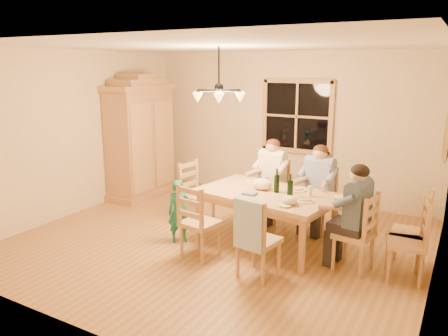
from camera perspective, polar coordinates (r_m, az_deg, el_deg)
The scene contains 33 objects.
floor at distance 6.35m, azimuth -0.62°, elevation -9.49°, with size 5.50×5.50×0.00m, color #986437.
ceiling at distance 5.85m, azimuth -0.69°, elevation 15.66°, with size 5.50×5.00×0.02m, color white.
wall_back at distance 8.18m, azimuth 8.21°, elevation 5.41°, with size 5.50×0.02×2.70m, color #CAB38F.
wall_left at distance 7.69m, azimuth -18.71°, elevation 4.33°, with size 0.02×5.00×2.70m, color #CAB38F.
wall_right at distance 5.18m, azimuth 26.67°, elevation -0.53°, with size 0.02×5.00×2.70m, color #CAB38F.
window at distance 8.06m, azimuth 9.50°, elevation 6.68°, with size 1.30×0.06×1.30m.
painting at distance 6.32m, azimuth 27.23°, elevation 4.01°, with size 0.06×0.78×0.64m.
chandelier at distance 5.86m, azimuth -0.67°, elevation 9.57°, with size 0.77×0.68×0.71m.
armoire at distance 8.38m, azimuth -10.84°, elevation 3.46°, with size 0.66×1.40×2.30m.
dining_table at distance 6.06m, azimuth 5.54°, elevation -4.03°, with size 1.98×1.39×0.76m.
chair_far_left at distance 7.10m, azimuth 6.17°, elevation -4.44°, with size 0.50×0.48×0.99m.
chair_far_right at distance 6.73m, azimuth 12.07°, elevation -5.69°, with size 0.50×0.48×0.99m.
chair_near_left at distance 5.79m, azimuth -3.12°, elevation -8.59°, with size 0.50×0.48×0.99m.
chair_near_right at distance 5.28m, azimuth 4.51°, elevation -10.89°, with size 0.50×0.48×0.99m.
chair_end_left at distance 6.91m, azimuth -3.46°, elevation -4.91°, with size 0.48×0.50×0.99m.
chair_end_right at distance 5.65m, azimuth 16.53°, elevation -9.75°, with size 0.48×0.50×0.99m.
adult_woman at distance 6.95m, azimuth 6.28°, elevation -0.22°, with size 0.44×0.47×0.87m.
adult_plaid_man at distance 6.57m, azimuth 12.29°, elevation -1.25°, with size 0.44×0.47×0.87m.
adult_slate_man at distance 5.46m, azimuth 16.90°, elevation -4.55°, with size 0.47×0.44×0.87m.
towel at distance 4.98m, azimuth 3.37°, elevation -7.45°, with size 0.38×0.10×0.58m, color #98B2CE.
wine_bottle_a at distance 5.99m, azimuth 6.90°, elevation -1.64°, with size 0.08×0.08×0.33m, color black.
wine_bottle_b at distance 5.73m, azimuth 8.64°, elevation -2.40°, with size 0.08×0.08×0.33m, color black.
plate_woman at distance 6.50m, azimuth 4.09°, elevation -1.79°, with size 0.26×0.26×0.02m, color white.
plate_plaid at distance 6.16m, azimuth 9.53°, elevation -2.82°, with size 0.26×0.26×0.02m, color white.
plate_slate at distance 5.70m, azimuth 10.49°, elevation -4.20°, with size 0.26×0.26×0.02m, color white.
wine_glass_a at distance 6.31m, azimuth 5.48°, elevation -1.71°, with size 0.06×0.06×0.14m, color silver.
wine_glass_b at distance 5.89m, azimuth 11.17°, elevation -3.02°, with size 0.06×0.06×0.14m, color silver.
cap at distance 5.53m, azimuth 8.53°, elevation -4.17°, with size 0.20×0.20×0.11m, color #CDC089.
napkin at distance 5.89m, azimuth 3.39°, elevation -3.35°, with size 0.18×0.14×0.03m, color #536698.
cloth_bundle at distance 6.12m, azimuth 5.02°, elevation -2.12°, with size 0.28×0.22×0.15m, color beige.
child at distance 6.21m, azimuth -5.87°, elevation -5.67°, with size 0.33×0.21×0.90m, color #186E62.
chair_spare_front at distance 5.60m, azimuth 22.49°, elevation -10.44°, with size 0.50×0.52×0.99m.
chair_spare_back at distance 5.89m, azimuth 22.90°, elevation -9.29°, with size 0.42×0.44×0.99m.
Camera 1 is at (2.94, -5.06, 2.47)m, focal length 35.00 mm.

